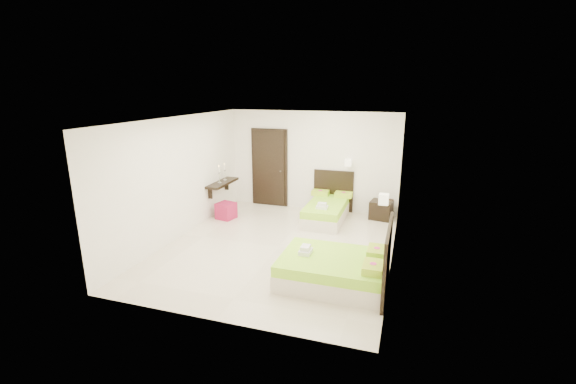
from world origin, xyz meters
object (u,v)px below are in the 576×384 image
(bed_double, at_px, (338,269))
(ottoman, at_px, (226,211))
(bed_single, at_px, (327,209))
(nightstand, at_px, (381,210))

(bed_double, bearing_deg, ottoman, 143.61)
(ottoman, bearing_deg, bed_single, 16.12)
(bed_single, distance_m, bed_double, 3.23)
(bed_single, bearing_deg, bed_double, -74.57)
(ottoman, bearing_deg, bed_double, -36.39)
(bed_single, bearing_deg, nightstand, 19.93)
(bed_single, xyz_separation_m, ottoman, (-2.42, -0.70, -0.07))
(bed_single, height_order, ottoman, bed_single)
(bed_double, height_order, ottoman, bed_double)
(nightstand, bearing_deg, bed_single, -150.96)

